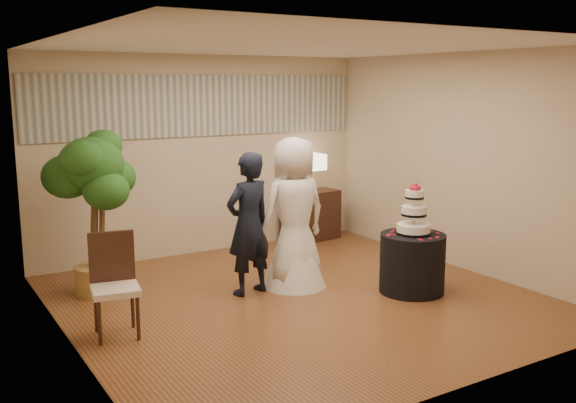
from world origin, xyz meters
TOP-DOWN VIEW (x-y plane):
  - floor at (0.00, 0.00)m, footprint 5.00×5.00m
  - ceiling at (0.00, 0.00)m, footprint 5.00×5.00m
  - wall_back at (0.00, 2.50)m, footprint 5.00×0.06m
  - wall_front at (0.00, -2.50)m, footprint 5.00×0.06m
  - wall_left at (-2.50, 0.00)m, footprint 0.06×5.00m
  - wall_right at (2.50, 0.00)m, footprint 0.06×5.00m
  - mural_border at (0.00, 2.48)m, footprint 4.90×0.02m
  - groom at (-0.38, 0.48)m, footprint 0.67×0.51m
  - bride at (0.21, 0.45)m, footprint 0.91×0.81m
  - cake_table at (1.26, -0.47)m, footprint 0.92×0.92m
  - wedding_cake at (1.26, -0.47)m, footprint 0.39×0.39m
  - console at (1.65, 2.25)m, footprint 0.96×0.52m
  - table_lamp at (1.65, 2.25)m, footprint 0.35×0.35m
  - ficus_tree at (-1.88, 1.40)m, footprint 0.96×0.96m
  - side_chair at (-2.08, 0.01)m, footprint 0.53×0.55m

SIDE VIEW (x-z plane):
  - floor at x=0.00m, z-range 0.00..0.00m
  - cake_table at x=1.26m, z-range 0.00..0.69m
  - console at x=1.65m, z-range 0.00..0.77m
  - side_chair at x=-2.08m, z-range 0.00..0.99m
  - groom at x=-0.38m, z-range 0.00..1.65m
  - bride at x=0.21m, z-range 0.00..1.80m
  - ficus_tree at x=-1.88m, z-range 0.00..1.92m
  - wedding_cake at x=1.26m, z-range 0.69..1.29m
  - table_lamp at x=1.65m, z-range 0.77..1.35m
  - wall_back at x=0.00m, z-range 0.00..2.80m
  - wall_front at x=0.00m, z-range 0.00..2.80m
  - wall_left at x=-2.50m, z-range 0.00..2.80m
  - wall_right at x=2.50m, z-range 0.00..2.80m
  - mural_border at x=0.00m, z-range 1.68..2.52m
  - ceiling at x=0.00m, z-range 2.80..2.80m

